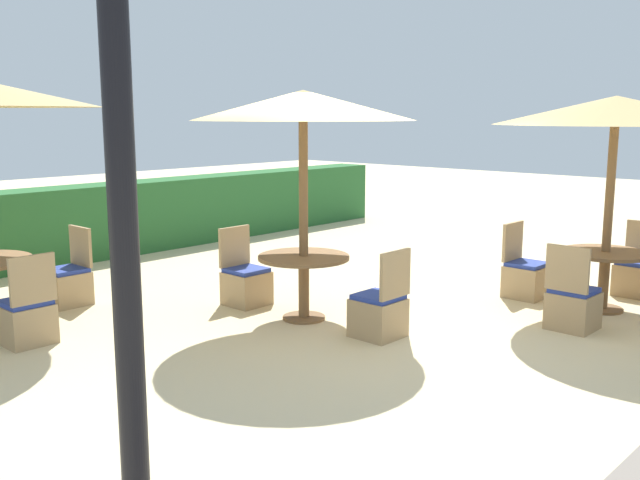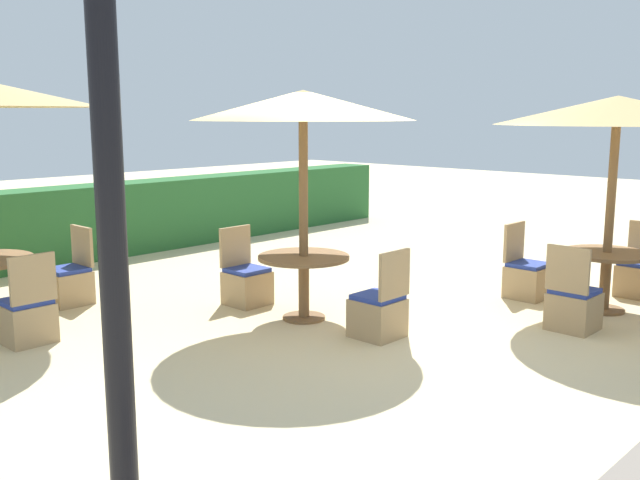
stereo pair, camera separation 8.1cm
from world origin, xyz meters
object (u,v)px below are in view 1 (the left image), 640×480
(patio_chair_front_right_west, at_px, (573,305))
(parasol_front_right, at_px, (616,111))
(patio_chair_front_right_east, at_px, (637,275))
(patio_chair_front_right_north, at_px, (525,277))
(round_table_front_right, at_px, (605,265))
(lamp_post, at_px, (117,94))
(round_table_center, at_px, (304,270))
(patio_chair_back_left_south, at_px, (27,318))
(patio_chair_center_south, at_px, (379,312))
(patio_chair_back_left_east, at_px, (68,283))
(patio_chair_center_north, at_px, (246,283))
(parasol_center, at_px, (303,107))

(patio_chair_front_right_west, bearing_deg, parasol_front_right, 93.05)
(patio_chair_front_right_east, height_order, patio_chair_front_right_north, same)
(round_table_front_right, bearing_deg, lamp_post, -175.26)
(round_table_center, xyz_separation_m, patio_chair_front_right_east, (3.63, -2.36, -0.30))
(patio_chair_back_left_south, bearing_deg, patio_chair_front_right_east, -31.73)
(patio_chair_center_south, bearing_deg, round_table_center, 93.23)
(patio_chair_back_left_east, bearing_deg, patio_chair_center_south, -156.50)
(lamp_post, height_order, patio_chair_front_right_east, lamp_post)
(parasol_front_right, relative_size, patio_chair_front_right_west, 2.92)
(patio_chair_back_left_east, relative_size, parasol_front_right, 0.34)
(patio_chair_center_south, distance_m, patio_chair_front_right_west, 2.10)
(patio_chair_center_north, xyz_separation_m, round_table_front_right, (2.66, -3.27, 0.28))
(patio_chair_back_left_east, distance_m, parasol_front_right, 6.68)
(round_table_center, bearing_deg, patio_chair_back_left_east, 120.48)
(patio_chair_center_south, relative_size, patio_chair_back_left_south, 1.00)
(round_table_center, bearing_deg, patio_chair_center_south, -86.77)
(patio_chair_back_left_south, bearing_deg, parasol_front_right, -36.12)
(patio_chair_back_left_south, distance_m, patio_chair_front_right_west, 5.65)
(lamp_post, distance_m, patio_chair_front_right_north, 7.08)
(patio_chair_center_north, distance_m, round_table_front_right, 4.23)
(parasol_center, xyz_separation_m, round_table_center, (-0.00, 0.00, -1.79))
(patio_chair_center_south, xyz_separation_m, patio_chair_front_right_north, (2.52, -0.34, 0.00))
(lamp_post, bearing_deg, parasol_center, 35.58)
(patio_chair_center_north, xyz_separation_m, patio_chair_front_right_west, (1.70, -3.32, 0.00))
(patio_chair_center_south, xyz_separation_m, parasol_front_right, (2.58, -1.30, 2.04))
(parasol_front_right, height_order, patio_chair_front_right_east, parasol_front_right)
(patio_chair_front_right_west, bearing_deg, patio_chair_back_left_south, -132.33)
(patio_chair_back_left_east, bearing_deg, patio_chair_back_left_south, 136.84)
(parasol_center, height_order, round_table_center, parasol_center)
(parasol_center, xyz_separation_m, parasol_front_right, (2.64, -2.32, -0.05))
(parasol_center, bearing_deg, round_table_front_right, -41.35)
(patio_chair_back_left_south, bearing_deg, round_table_center, -29.74)
(parasol_front_right, bearing_deg, patio_chair_center_south, 153.32)
(patio_chair_center_north, xyz_separation_m, parasol_front_right, (2.66, -3.27, 2.04))
(round_table_front_right, relative_size, patio_chair_front_right_north, 1.06)
(patio_chair_center_south, height_order, patio_chair_back_left_south, same)
(patio_chair_center_south, xyz_separation_m, round_table_front_right, (2.58, -1.30, 0.28))
(patio_chair_back_left_east, bearing_deg, round_table_center, -149.52)
(parasol_center, distance_m, patio_chair_back_left_south, 3.56)
(patio_chair_front_right_east, bearing_deg, parasol_front_right, 87.68)
(patio_chair_front_right_north, bearing_deg, patio_chair_front_right_east, 136.37)
(patio_chair_back_left_south, bearing_deg, patio_chair_center_south, -43.78)
(lamp_post, relative_size, patio_chair_front_right_west, 3.57)
(lamp_post, height_order, round_table_front_right, lamp_post)
(patio_chair_front_right_north, distance_m, patio_chair_front_right_west, 1.36)
(patio_chair_center_north, bearing_deg, patio_chair_back_left_south, -10.93)
(parasol_center, distance_m, patio_chair_front_right_west, 3.57)
(patio_chair_back_left_south, distance_m, parasol_front_right, 6.68)
(lamp_post, relative_size, patio_chair_center_north, 3.57)
(lamp_post, height_order, patio_chair_center_north, lamp_post)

